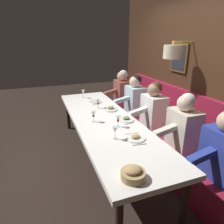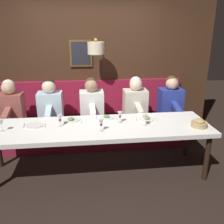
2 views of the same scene
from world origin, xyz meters
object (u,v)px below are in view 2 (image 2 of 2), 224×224
diner_nearest (171,100)px  wine_glass_2 (60,118)px  diner_near (135,101)px  wine_glass_0 (145,118)px  diner_farthest (11,105)px  wine_glass_1 (1,123)px  wine_glass_4 (120,115)px  diner_far (50,104)px  wine_glass_3 (101,123)px  diner_middle (92,102)px  bread_bowl (199,123)px  dining_table (97,130)px

diner_nearest → wine_glass_2: bearing=113.9°
diner_near → wine_glass_0: bearing=176.2°
wine_glass_0 → wine_glass_2: size_ratio=1.00×
diner_farthest → wine_glass_1: 0.93m
diner_nearest → wine_glass_4: (-0.79, 1.02, 0.04)m
diner_far → wine_glass_3: size_ratio=4.82×
diner_near → wine_glass_4: bearing=153.9°
diner_middle → diner_farthest: same height
diner_middle → wine_glass_0: (-0.96, -0.69, 0.04)m
diner_near → diner_farthest: bearing=90.0°
wine_glass_2 → bread_bowl: bearing=-97.4°
diner_nearest → wine_glass_0: size_ratio=4.82×
dining_table → diner_nearest: size_ratio=3.98×
wine_glass_2 → wine_glass_4: size_ratio=1.00×
wine_glass_4 → dining_table: bearing=105.9°
diner_nearest → diner_near: same height
diner_near → diner_far: bearing=90.0°
dining_table → diner_middle: size_ratio=3.98×
dining_table → wine_glass_1: bearing=91.8°
dining_table → diner_farthest: 1.63m
diner_nearest → wine_glass_1: bearing=109.5°
wine_glass_0 → bread_bowl: bearing=-99.0°
dining_table → wine_glass_3: (-0.18, -0.04, 0.17)m
wine_glass_3 → bread_bowl: wine_glass_3 is taller
wine_glass_0 → wine_glass_4: 0.36m
diner_near → diner_farthest: size_ratio=1.00×
wine_glass_4 → wine_glass_1: bearing=94.8°
diner_near → wine_glass_3: diner_near is taller
diner_nearest → wine_glass_2: size_ratio=4.82×
dining_table → diner_near: (0.88, -0.72, 0.13)m
diner_near → bread_bowl: bearing=-148.0°
dining_table → wine_glass_3: bearing=-166.9°
wine_glass_0 → wine_glass_3: 0.62m
wine_glass_2 → bread_bowl: size_ratio=0.75×
diner_far → wine_glass_0: size_ratio=4.82×
diner_nearest → wine_glass_1: 2.76m
diner_far → wine_glass_4: size_ratio=4.82×
diner_far → diner_nearest: bearing=-90.0°
dining_table → diner_far: bearing=39.7°
dining_table → diner_nearest: 1.62m
diner_nearest → diner_middle: 1.39m
diner_nearest → diner_far: (0.00, 2.09, 0.00)m
wine_glass_2 → wine_glass_4: same height
diner_farthest → wine_glass_3: (-1.06, -1.41, 0.04)m
wine_glass_0 → wine_glass_1: (0.04, 1.91, 0.00)m
dining_table → diner_near: diner_near is taller
diner_farthest → wine_glass_0: diner_farthest is taller
wine_glass_4 → bread_bowl: size_ratio=0.75×
diner_near → diner_farthest: same height
diner_far → wine_glass_4: 1.32m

